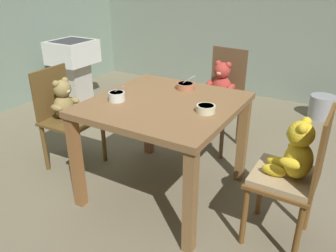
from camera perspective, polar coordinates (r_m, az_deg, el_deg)
ground_plane at (r=2.68m, az=-0.55°, el=-11.14°), size 5.20×5.20×0.04m
dining_table at (r=2.36m, az=-0.61°, el=1.78°), size 0.97×1.00×0.74m
teddy_chair_near_right at (r=2.07m, az=20.44°, el=-6.28°), size 0.38×0.40×0.89m
teddy_chair_far_center at (r=3.15m, az=8.83°, el=5.67°), size 0.41×0.45×0.92m
teddy_chair_near_left at (r=2.90m, az=-17.01°, el=2.83°), size 0.42×0.42×0.84m
porridge_bowl_cream_near_right at (r=2.14m, az=6.42°, el=2.92°), size 0.12×0.12×0.05m
porridge_bowl_terracotta_far_center at (r=2.57m, az=2.88°, el=6.81°), size 0.14×0.14×0.11m
porridge_bowl_white_near_left at (r=2.35m, az=-8.68°, el=5.02°), size 0.12×0.11×0.12m
sink_basin at (r=4.51m, az=-15.74°, el=10.44°), size 0.49×0.51×0.77m
metal_pail at (r=4.27m, az=24.60°, el=2.98°), size 0.29×0.29×0.26m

